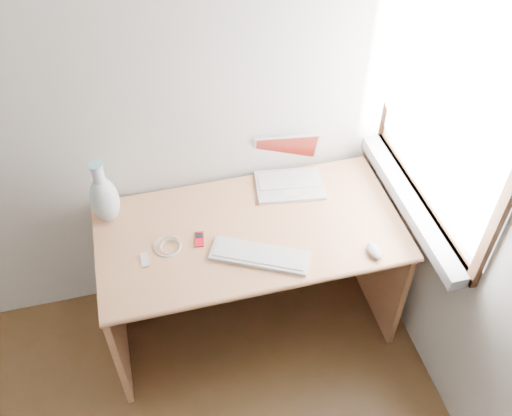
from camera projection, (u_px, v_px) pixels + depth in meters
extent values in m
cube|color=white|center=(449.00, 101.00, 2.19)|extent=(0.01, 0.90, 1.00)
cube|color=gray|center=(410.00, 201.00, 2.56)|extent=(0.10, 0.96, 0.06)
cube|color=white|center=(433.00, 97.00, 2.16)|extent=(0.02, 0.84, 0.92)
cube|color=tan|center=(249.00, 230.00, 2.55)|extent=(1.36, 0.68, 0.03)
cube|color=tan|center=(114.00, 307.00, 2.70)|extent=(0.03, 0.64, 0.69)
cube|color=tan|center=(376.00, 254.00, 2.92)|extent=(0.03, 0.64, 0.69)
cube|color=tan|center=(235.00, 216.00, 2.95)|extent=(1.30, 0.03, 0.45)
cube|color=silver|center=(289.00, 185.00, 2.73)|extent=(0.35, 0.26, 0.02)
cube|color=silver|center=(289.00, 184.00, 2.72)|extent=(0.30, 0.16, 0.00)
cube|color=silver|center=(284.00, 154.00, 2.73)|extent=(0.33, 0.13, 0.20)
cube|color=maroon|center=(284.00, 154.00, 2.73)|extent=(0.30, 0.11, 0.18)
cube|color=silver|center=(260.00, 256.00, 2.42)|extent=(0.43, 0.30, 0.02)
cube|color=silver|center=(260.00, 254.00, 2.41)|extent=(0.39, 0.26, 0.00)
ellipsoid|color=silver|center=(375.00, 251.00, 2.43)|extent=(0.06, 0.10, 0.03)
cube|color=red|center=(199.00, 239.00, 2.49)|extent=(0.05, 0.09, 0.01)
cube|color=black|center=(199.00, 239.00, 2.49)|extent=(0.04, 0.04, 0.00)
torus|color=silver|center=(168.00, 246.00, 2.46)|extent=(0.14, 0.14, 0.01)
cube|color=silver|center=(145.00, 260.00, 2.41)|extent=(0.03, 0.08, 0.01)
ellipsoid|color=white|center=(105.00, 200.00, 2.50)|extent=(0.13, 0.13, 0.24)
cylinder|color=white|center=(98.00, 174.00, 2.39)|extent=(0.05, 0.05, 0.10)
cylinder|color=#8ACBDE|center=(96.00, 166.00, 2.36)|extent=(0.06, 0.06, 0.01)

